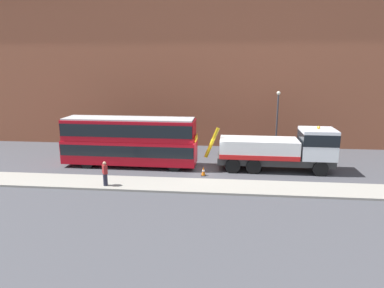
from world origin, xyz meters
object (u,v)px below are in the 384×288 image
double_decker_bus (130,140)px  traffic_cone_near_bus (203,171)px  pedestrian_onlooker (105,174)px  street_lamp (277,116)px  recovery_tow_truck (281,149)px

double_decker_bus → traffic_cone_near_bus: 6.81m
pedestrian_onlooker → double_decker_bus: bearing=48.7°
pedestrian_onlooker → traffic_cone_near_bus: pedestrian_onlooker is taller
double_decker_bus → street_lamp: 14.27m
double_decker_bus → pedestrian_onlooker: size_ratio=6.48×
pedestrian_onlooker → street_lamp: bearing=3.5°
street_lamp → recovery_tow_truck: bearing=-94.3°
recovery_tow_truck → pedestrian_onlooker: (-12.55, -5.22, -0.77)m
double_decker_bus → street_lamp: (12.74, 6.32, 1.24)m
recovery_tow_truck → traffic_cone_near_bus: recovery_tow_truck is taller
pedestrian_onlooker → traffic_cone_near_bus: size_ratio=2.38×
recovery_tow_truck → double_decker_bus: 12.27m
pedestrian_onlooker → street_lamp: (13.03, 11.55, 2.49)m
recovery_tow_truck → pedestrian_onlooker: 13.62m
double_decker_bus → street_lamp: street_lamp is taller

